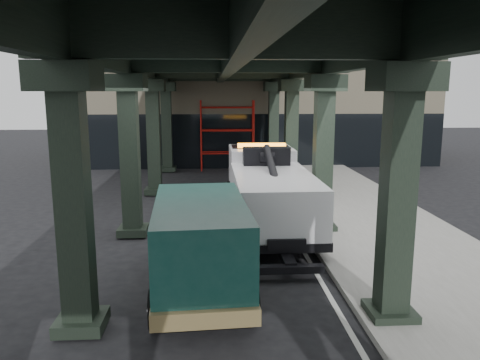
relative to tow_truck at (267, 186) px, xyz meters
name	(u,v)px	position (x,y,z in m)	size (l,w,h in m)	color
ground	(245,255)	(-0.97, -3.01, -1.34)	(90.00, 90.00, 0.00)	black
sidewalk	(378,229)	(3.53, -1.01, -1.26)	(5.00, 40.00, 0.15)	gray
lane_stripe	(293,233)	(0.73, -1.01, -1.33)	(0.12, 38.00, 0.01)	silver
viaduct	(227,59)	(-1.37, -1.01, 4.12)	(7.40, 32.00, 6.40)	black
building	(254,99)	(1.03, 16.99, 2.66)	(22.00, 10.00, 8.00)	#C6B793
scaffolding	(227,133)	(-0.97, 11.63, 0.77)	(3.08, 0.88, 4.00)	#B7150E
tow_truck	(267,186)	(0.00, 0.00, 0.00)	(2.58, 8.39, 2.74)	black
towed_van	(200,242)	(-2.14, -5.25, -0.18)	(2.40, 5.42, 2.15)	#13443C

